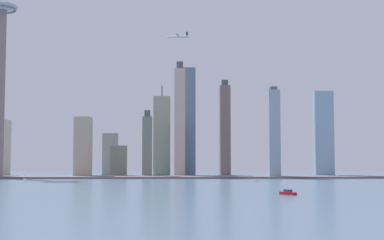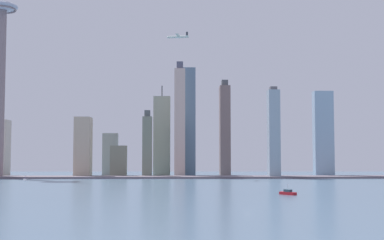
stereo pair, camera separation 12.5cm
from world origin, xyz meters
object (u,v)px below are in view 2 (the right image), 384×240
skyscraper_9 (1,148)px  airplane (178,37)px  skyscraper_12 (274,133)px  skyscraper_11 (147,146)px  skyscraper_6 (180,121)px  boat_0 (288,193)px  skyscraper_1 (225,129)px  skyscraper_4 (162,136)px  skyscraper_10 (323,134)px  skyscraper_5 (83,147)px  observation_tower (0,56)px  skyscraper_0 (119,161)px  boat_4 (25,179)px  skyscraper_8 (186,122)px  skyscraper_2 (110,154)px

skyscraper_9 → airplane: airplane is taller
skyscraper_12 → skyscraper_11: bearing=169.1°
skyscraper_6 → airplane: airplane is taller
skyscraper_12 → boat_0: (-44.52, -307.96, -56.39)m
skyscraper_1 → skyscraper_4: bearing=-164.7°
skyscraper_6 → skyscraper_10: (198.00, -1.04, -17.16)m
skyscraper_1 → skyscraper_6: skyscraper_6 is taller
skyscraper_1 → skyscraper_4: 96.81m
skyscraper_5 → skyscraper_11: bearing=0.3°
skyscraper_11 → observation_tower: bearing=-172.8°
skyscraper_4 → skyscraper_10: size_ratio=1.10×
skyscraper_4 → airplane: airplane is taller
skyscraper_0 → boat_4: skyscraper_0 is taller
skyscraper_8 → boat_0: 394.58m
observation_tower → airplane: 234.60m
skyscraper_0 → skyscraper_12: (204.26, -31.24, 36.68)m
skyscraper_8 → skyscraper_11: (-53.36, -41.39, -35.02)m
skyscraper_0 → boat_0: skyscraper_0 is taller
skyscraper_9 → skyscraper_8: bearing=-7.1°
skyscraper_4 → skyscraper_8: bearing=-6.1°
skyscraper_4 → skyscraper_10: 226.47m
skyscraper_2 → skyscraper_12: size_ratio=0.52×
skyscraper_9 → skyscraper_10: size_ratio=0.69×
observation_tower → skyscraper_11: (191.96, 24.28, -117.13)m
observation_tower → skyscraper_8: 266.90m
observation_tower → skyscraper_4: bearing=18.3°
skyscraper_1 → skyscraper_5: 211.29m
skyscraper_12 → skyscraper_6: bearing=160.9°
skyscraper_0 → skyscraper_10: size_ratio=0.36×
skyscraper_6 → skyscraper_9: skyscraper_6 is taller
observation_tower → skyscraper_9: observation_tower is taller
skyscraper_4 → skyscraper_5: 115.06m
skyscraper_5 → skyscraper_12: (251.96, -31.40, 17.58)m
airplane → skyscraper_2: bearing=-32.5°
skyscraper_2 → skyscraper_8: (111.22, -23.60, 46.56)m
skyscraper_9 → skyscraper_11: (220.32, -75.54, 1.48)m
skyscraper_8 → skyscraper_9: 278.21m
skyscraper_2 → skyscraper_6: size_ratio=0.39×
skyscraper_9 → boat_4: bearing=-63.7°
skyscraper_10 → skyscraper_11: (-241.87, -9.47, -16.48)m
skyscraper_8 → skyscraper_11: size_ratio=1.72×
skyscraper_8 → skyscraper_10: skyscraper_8 is taller
skyscraper_8 → skyscraper_10: size_ratio=1.32×
skyscraper_10 → airplane: (-200.73, -33.59, 127.12)m
skyscraper_2 → skyscraper_10: 306.12m
observation_tower → skyscraper_0: observation_tower is taller
skyscraper_0 → skyscraper_6: (82.24, 11.10, 54.87)m
skyscraper_6 → skyscraper_1: bearing=41.8°
skyscraper_9 → skyscraper_12: size_ratio=0.69×
airplane → skyscraper_12: bearing=-174.1°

